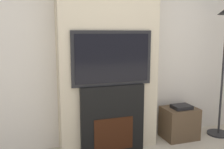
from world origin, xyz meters
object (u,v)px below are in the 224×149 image
object	(u,v)px
floor_lamp	(224,52)
fireplace	(112,119)
media_stand	(179,122)
television	(112,58)

from	to	relation	value
floor_lamp	fireplace	bearing A→B (deg)	-179.16
fireplace	media_stand	size ratio (longest dim) A/B	1.74
television	media_stand	world-z (taller)	television
television	media_stand	size ratio (longest dim) A/B	2.00
floor_lamp	media_stand	distance (m)	1.19
floor_lamp	television	bearing A→B (deg)	-179.09
fireplace	media_stand	xyz separation A→B (m)	(1.05, 0.10, -0.20)
floor_lamp	media_stand	size ratio (longest dim) A/B	3.71
fireplace	television	size ratio (longest dim) A/B	0.87
floor_lamp	media_stand	bearing A→B (deg)	173.07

